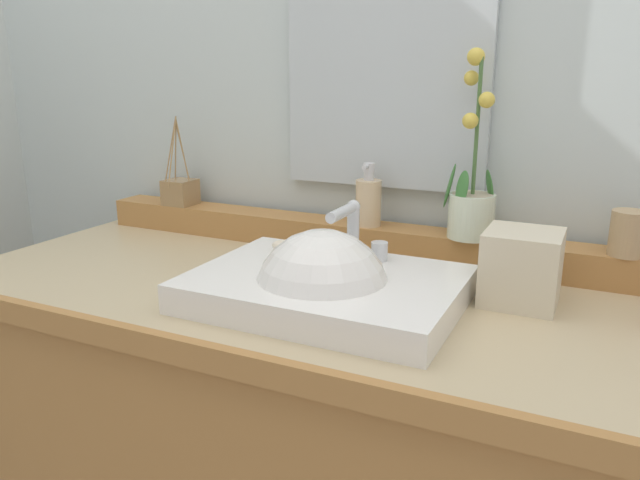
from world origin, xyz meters
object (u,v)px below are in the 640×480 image
(tissue_box, at_px, (522,267))
(sink_basin, at_px, (324,293))
(soap_bar, at_px, (288,246))
(potted_plant, at_px, (472,197))
(reed_diffuser, at_px, (180,191))
(soap_dispenser, at_px, (368,201))
(tumbler_cup, at_px, (628,233))

(tissue_box, bearing_deg, sink_basin, -152.71)
(soap_bar, distance_m, tissue_box, 0.45)
(sink_basin, height_order, tissue_box, sink_basin)
(potted_plant, xyz_separation_m, tissue_box, (0.13, -0.16, -0.09))
(reed_diffuser, bearing_deg, soap_dispenser, -0.08)
(sink_basin, xyz_separation_m, tissue_box, (0.31, 0.16, 0.05))
(soap_dispenser, bearing_deg, tumbler_cup, -0.78)
(soap_bar, relative_size, potted_plant, 0.18)
(sink_basin, bearing_deg, reed_diffuser, 150.12)
(tumbler_cup, bearing_deg, tissue_box, -136.68)
(potted_plant, distance_m, tumbler_cup, 0.30)
(sink_basin, xyz_separation_m, tumbler_cup, (0.48, 0.32, 0.09))
(soap_dispenser, height_order, tissue_box, soap_dispenser)
(tumbler_cup, distance_m, tissue_box, 0.23)
(soap_bar, relative_size, tumbler_cup, 0.81)
(soap_bar, xyz_separation_m, tissue_box, (0.44, 0.06, 0.00))
(potted_plant, xyz_separation_m, tumbler_cup, (0.30, -0.00, -0.04))
(soap_dispenser, relative_size, tissue_box, 1.06)
(soap_bar, relative_size, tissue_box, 0.53)
(tumbler_cup, relative_size, reed_diffuser, 0.38)
(potted_plant, xyz_separation_m, reed_diffuser, (-0.75, 0.01, -0.05))
(soap_bar, xyz_separation_m, soap_dispenser, (0.09, 0.22, 0.06))
(sink_basin, xyz_separation_m, reed_diffuser, (-0.57, 0.33, 0.08))
(sink_basin, relative_size, reed_diffuser, 2.07)
(soap_bar, bearing_deg, tissue_box, 7.21)
(sink_basin, height_order, soap_dispenser, soap_dispenser)
(soap_dispenser, xyz_separation_m, reed_diffuser, (-0.52, 0.00, -0.02))
(soap_bar, xyz_separation_m, tumbler_cup, (0.61, 0.21, 0.05))
(tumbler_cup, xyz_separation_m, tissue_box, (-0.17, -0.16, -0.04))
(tumbler_cup, distance_m, reed_diffuser, 1.05)
(sink_basin, bearing_deg, potted_plant, 60.09)
(soap_bar, bearing_deg, soap_dispenser, 68.80)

